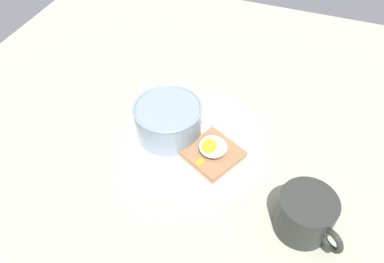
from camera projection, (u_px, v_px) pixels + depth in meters
The scene contains 10 objects.
ground_plane at pixel (192, 145), 76.33cm from camera, with size 120.00×120.00×2.00cm, color gray.
plate at pixel (192, 139), 75.02cm from camera, with size 27.66×27.66×1.60cm.
oatmeal_bowl at pixel (169, 118), 73.68cm from camera, with size 13.45×13.45×7.06cm.
toast_slice at pixel (213, 154), 71.00cm from camera, with size 12.68×12.68×1.52cm.
poached_egg at pixel (212, 147), 69.21cm from camera, with size 5.34×6.74×3.80cm.
banana_slice_front at pixel (220, 126), 76.35cm from camera, with size 4.59×4.63×1.50cm.
banana_slice_left at pixel (238, 123), 77.01cm from camera, with size 4.16×4.17×1.22cm.
banana_slice_back at pixel (222, 117), 78.38cm from camera, with size 4.35×4.35×0.92cm.
banana_slice_right at pixel (209, 119), 77.83cm from camera, with size 4.39×4.40×1.04cm.
coffee_mug at pixel (306, 214), 59.84cm from camera, with size 11.11×9.86×7.55cm.
Camera 1 is at (-17.42, 46.97, 58.66)cm, focal length 35.00 mm.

